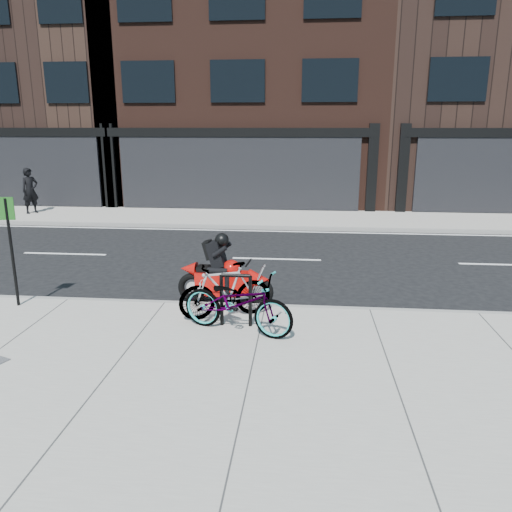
# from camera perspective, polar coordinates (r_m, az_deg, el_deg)

# --- Properties ---
(ground) EXTENTS (120.00, 120.00, 0.00)m
(ground) POSITION_cam_1_polar(r_m,az_deg,el_deg) (11.65, 1.81, -2.92)
(ground) COLOR black
(ground) RESTS_ON ground
(sidewalk_near) EXTENTS (60.00, 6.00, 0.13)m
(sidewalk_near) POSITION_cam_1_polar(r_m,az_deg,el_deg) (7.03, -0.91, -14.80)
(sidewalk_near) COLOR gray
(sidewalk_near) RESTS_ON ground
(sidewalk_far) EXTENTS (60.00, 3.50, 0.13)m
(sidewalk_far) POSITION_cam_1_polar(r_m,az_deg,el_deg) (19.16, 3.31, 4.29)
(sidewalk_far) COLOR gray
(sidewalk_far) RESTS_ON ground
(building_midwest) EXTENTS (10.00, 10.00, 12.00)m
(building_midwest) POSITION_cam_1_polar(r_m,az_deg,el_deg) (28.66, -22.07, 18.66)
(building_midwest) COLOR black
(building_midwest) RESTS_ON ground
(building_center) EXTENTS (12.00, 10.00, 14.50)m
(building_center) POSITION_cam_1_polar(r_m,az_deg,el_deg) (25.99, -0.59, 22.96)
(building_center) COLOR black
(building_center) RESTS_ON ground
(building_mideast) EXTENTS (12.00, 10.00, 12.50)m
(building_mideast) POSITION_cam_1_polar(r_m,az_deg,el_deg) (27.36, 26.88, 18.94)
(building_mideast) COLOR black
(building_mideast) RESTS_ON ground
(bike_rack) EXTENTS (0.57, 0.06, 0.94)m
(bike_rack) POSITION_cam_1_polar(r_m,az_deg,el_deg) (8.64, -2.32, -4.52)
(bike_rack) COLOR black
(bike_rack) RESTS_ON sidewalk_near
(bicycle_front) EXTENTS (2.12, 1.29, 1.05)m
(bicycle_front) POSITION_cam_1_polar(r_m,az_deg,el_deg) (8.39, -2.14, -5.32)
(bicycle_front) COLOR gray
(bicycle_front) RESTS_ON sidewalk_near
(bicycle_rear) EXTENTS (1.75, 1.09, 1.02)m
(bicycle_rear) POSITION_cam_1_polar(r_m,az_deg,el_deg) (9.03, -3.52, -3.95)
(bicycle_rear) COLOR gray
(bicycle_rear) RESTS_ON sidewalk_near
(motorcycle) EXTENTS (1.99, 0.57, 1.48)m
(motorcycle) POSITION_cam_1_polar(r_m,az_deg,el_deg) (10.02, -3.11, -2.28)
(motorcycle) COLOR black
(motorcycle) RESTS_ON ground
(pedestrian) EXTENTS (0.72, 0.78, 1.79)m
(pedestrian) POSITION_cam_1_polar(r_m,az_deg,el_deg) (21.76, -24.40, 6.82)
(pedestrian) COLOR black
(pedestrian) RESTS_ON sidewalk_far
(sign_post) EXTENTS (0.28, 0.06, 2.12)m
(sign_post) POSITION_cam_1_polar(r_m,az_deg,el_deg) (10.49, -26.24, 1.44)
(sign_post) COLOR black
(sign_post) RESTS_ON sidewalk_near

